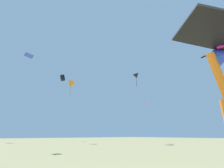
{
  "coord_description": "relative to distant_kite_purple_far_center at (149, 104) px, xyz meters",
  "views": [
    {
      "loc": [
        -2.01,
        -0.81,
        0.96
      ],
      "look_at": [
        0.33,
        2.22,
        2.2
      ],
      "focal_mm": 25.35,
      "sensor_mm": 36.0,
      "label": 1
    }
  ],
  "objects": [
    {
      "name": "distant_kite_purple_far_center",
      "position": [
        0.0,
        0.0,
        0.0
      ],
      "size": [
        1.06,
        1.06,
        0.34
      ],
      "color": "purple"
    },
    {
      "name": "distant_kite_orange_overhead_distant",
      "position": [
        -6.38,
        6.65,
        2.63
      ],
      "size": [
        1.38,
        1.32,
        2.09
      ],
      "color": "orange"
    },
    {
      "name": "distant_kite_black_low_left",
      "position": [
        -4.8,
        14.33,
        6.1
      ],
      "size": [
        0.87,
        0.84,
        1.14
      ],
      "color": "black"
    },
    {
      "name": "distant_kite_blue_mid_left",
      "position": [
        -12.33,
        -0.54,
        1.64
      ],
      "size": [
        0.71,
        0.71,
        0.17
      ],
      "color": "blue"
    },
    {
      "name": "distant_kite_black_mid_right",
      "position": [
        0.25,
        1.95,
        3.89
      ],
      "size": [
        1.16,
        1.03,
        1.79
      ],
      "color": "black"
    }
  ]
}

